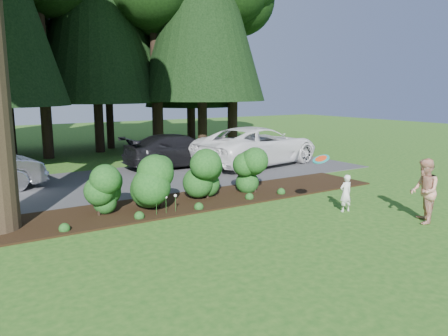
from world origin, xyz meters
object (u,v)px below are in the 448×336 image
at_px(car_white_suv, 257,146).
at_px(car_dark_suv, 179,150).
at_px(child, 346,193).
at_px(adult, 424,191).
at_px(frisbee, 321,159).

bearing_deg(car_white_suv, car_dark_suv, 53.84).
distance_m(car_dark_suv, child, 9.42).
distance_m(adult, frisbee, 2.83).
relative_size(car_white_suv, child, 5.91).
distance_m(car_white_suv, child, 8.28).
height_order(child, adult, adult).
bearing_deg(car_dark_suv, car_white_suv, -115.35).
xyz_separation_m(child, adult, (0.92, -1.87, 0.32)).
height_order(car_dark_suv, child, car_dark_suv).
bearing_deg(car_white_suv, adult, 158.79).
distance_m(car_white_suv, frisbee, 8.37).
xyz_separation_m(adult, frisbee, (-1.73, 2.12, 0.73)).
height_order(car_white_suv, child, car_white_suv).
xyz_separation_m(car_dark_suv, frisbee, (-0.12, -9.15, 0.82)).
height_order(child, frisbee, frisbee).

